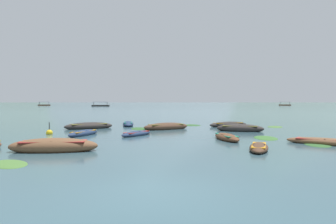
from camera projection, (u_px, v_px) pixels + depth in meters
name	position (u px, v px, depth m)	size (l,w,h in m)	color
ground_plane	(166.00, 102.00, 1507.65)	(6000.00, 6000.00, 0.00)	#385660
mountain_1	(39.00, 61.00, 2229.79)	(2281.94, 2281.94, 605.83)	#56665B
mountain_2	(141.00, 58.00, 1779.31)	(1356.08, 1356.08, 515.76)	slate
mountain_3	(271.00, 61.00, 1956.18)	(1543.26, 1543.26, 522.99)	slate
rowboat_1	(227.00, 137.00, 20.23)	(1.63, 3.54, 0.54)	brown
rowboat_2	(89.00, 126.00, 28.65)	(4.70, 3.50, 0.74)	#2D2826
rowboat_3	(136.00, 134.00, 22.81)	(2.55, 3.26, 0.44)	navy
rowboat_4	(228.00, 125.00, 31.03)	(4.40, 2.60, 0.63)	#2D2826
rowboat_5	(240.00, 128.00, 26.12)	(4.18, 2.41, 0.77)	#2D2826
rowboat_6	(84.00, 133.00, 22.94)	(1.97, 3.67, 0.51)	navy
rowboat_7	(54.00, 146.00, 15.57)	(4.57, 1.86, 0.85)	brown
rowboat_8	(166.00, 127.00, 27.90)	(4.58, 3.34, 0.77)	#4C3323
rowboat_9	(326.00, 142.00, 17.99)	(4.24, 3.50, 0.49)	brown
rowboat_10	(128.00, 124.00, 32.19)	(1.64, 4.08, 0.56)	navy
rowboat_11	(259.00, 148.00, 15.92)	(1.89, 3.25, 0.44)	#4C3323
ferry_0	(44.00, 105.00, 188.78)	(7.73, 5.17, 2.54)	brown
ferry_1	(100.00, 105.00, 164.30)	(10.09, 6.15, 2.54)	#2D2826
ferry_2	(285.00, 105.00, 192.57)	(7.58, 4.51, 2.54)	brown
mooring_buoy	(49.00, 133.00, 23.75)	(0.50, 0.50, 1.07)	yellow
weed_patch_0	(266.00, 138.00, 21.19)	(2.77, 1.56, 0.14)	#38662D
weed_patch_1	(317.00, 145.00, 17.98)	(2.40, 1.43, 0.14)	#2D5628
weed_patch_2	(9.00, 164.00, 12.37)	(2.18, 1.32, 0.14)	#477033
weed_patch_3	(141.00, 129.00, 28.30)	(3.31, 1.79, 0.14)	#2D5628
weed_patch_4	(191.00, 125.00, 32.66)	(1.80, 2.12, 0.14)	#2D5628
weed_patch_5	(275.00, 127.00, 30.47)	(2.13, 1.45, 0.14)	#477033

